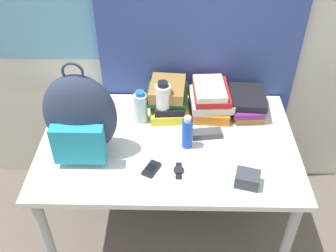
{
  "coord_description": "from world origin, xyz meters",
  "views": [
    {
      "loc": [
        0.03,
        -1.05,
        2.0
      ],
      "look_at": [
        0.0,
        0.4,
        0.8
      ],
      "focal_mm": 42.0,
      "sensor_mm": 36.0,
      "label": 1
    }
  ],
  "objects_px": {
    "book_stack_left": "(168,99)",
    "book_stack_center": "(211,99)",
    "sunglasses_case": "(207,134)",
    "backpack": "(80,118)",
    "book_stack_right": "(246,103)",
    "sports_bottle": "(163,103)",
    "cell_phone": "(151,169)",
    "sunscreen_bottle": "(187,133)",
    "water_bottle": "(141,107)",
    "wristwatch": "(179,170)",
    "camera_pouch": "(247,179)"
  },
  "relations": [
    {
      "from": "book_stack_center",
      "to": "camera_pouch",
      "type": "xyz_separation_m",
      "value": [
        0.13,
        -0.53,
        -0.05
      ]
    },
    {
      "from": "sports_bottle",
      "to": "backpack",
      "type": "bearing_deg",
      "value": -145.74
    },
    {
      "from": "water_bottle",
      "to": "sunscreen_bottle",
      "type": "xyz_separation_m",
      "value": [
        0.24,
        -0.2,
        -0.0
      ]
    },
    {
      "from": "sunscreen_bottle",
      "to": "camera_pouch",
      "type": "bearing_deg",
      "value": -43.27
    },
    {
      "from": "sports_bottle",
      "to": "cell_phone",
      "type": "bearing_deg",
      "value": -96.7
    },
    {
      "from": "cell_phone",
      "to": "wristwatch",
      "type": "distance_m",
      "value": 0.13
    },
    {
      "from": "book_stack_center",
      "to": "sunglasses_case",
      "type": "distance_m",
      "value": 0.22
    },
    {
      "from": "book_stack_right",
      "to": "cell_phone",
      "type": "bearing_deg",
      "value": -137.04
    },
    {
      "from": "book_stack_center",
      "to": "sunglasses_case",
      "type": "height_order",
      "value": "book_stack_center"
    },
    {
      "from": "backpack",
      "to": "book_stack_center",
      "type": "bearing_deg",
      "value": 28.04
    },
    {
      "from": "backpack",
      "to": "book_stack_right",
      "type": "relative_size",
      "value": 1.86
    },
    {
      "from": "cell_phone",
      "to": "sunglasses_case",
      "type": "relative_size",
      "value": 0.71
    },
    {
      "from": "sunscreen_bottle",
      "to": "wristwatch",
      "type": "relative_size",
      "value": 1.72
    },
    {
      "from": "book_stack_right",
      "to": "wristwatch",
      "type": "height_order",
      "value": "book_stack_right"
    },
    {
      "from": "water_bottle",
      "to": "backpack",
      "type": "bearing_deg",
      "value": -135.39
    },
    {
      "from": "book_stack_center",
      "to": "wristwatch",
      "type": "bearing_deg",
      "value": -110.61
    },
    {
      "from": "book_stack_center",
      "to": "sunscreen_bottle",
      "type": "relative_size",
      "value": 1.56
    },
    {
      "from": "book_stack_right",
      "to": "water_bottle",
      "type": "relative_size",
      "value": 1.44
    },
    {
      "from": "book_stack_left",
      "to": "sunglasses_case",
      "type": "bearing_deg",
      "value": -46.87
    },
    {
      "from": "backpack",
      "to": "wristwatch",
      "type": "xyz_separation_m",
      "value": [
        0.45,
        -0.13,
        -0.2
      ]
    },
    {
      "from": "book_stack_right",
      "to": "sports_bottle",
      "type": "height_order",
      "value": "sports_bottle"
    },
    {
      "from": "book_stack_right",
      "to": "sunscreen_bottle",
      "type": "bearing_deg",
      "value": -138.53
    },
    {
      "from": "book_stack_right",
      "to": "cell_phone",
      "type": "height_order",
      "value": "book_stack_right"
    },
    {
      "from": "book_stack_left",
      "to": "book_stack_right",
      "type": "xyz_separation_m",
      "value": [
        0.42,
        0.0,
        -0.03
      ]
    },
    {
      "from": "wristwatch",
      "to": "camera_pouch",
      "type": "bearing_deg",
      "value": -13.43
    },
    {
      "from": "book_stack_center",
      "to": "book_stack_right",
      "type": "xyz_separation_m",
      "value": [
        0.19,
        0.0,
        -0.02
      ]
    },
    {
      "from": "sunglasses_case",
      "to": "wristwatch",
      "type": "relative_size",
      "value": 1.49
    },
    {
      "from": "cell_phone",
      "to": "book_stack_right",
      "type": "bearing_deg",
      "value": 42.96
    },
    {
      "from": "book_stack_left",
      "to": "sunglasses_case",
      "type": "height_order",
      "value": "book_stack_left"
    },
    {
      "from": "water_bottle",
      "to": "sunscreen_bottle",
      "type": "distance_m",
      "value": 0.31
    },
    {
      "from": "cell_phone",
      "to": "camera_pouch",
      "type": "relative_size",
      "value": 0.9
    },
    {
      "from": "book_stack_right",
      "to": "sunglasses_case",
      "type": "distance_m",
      "value": 0.31
    },
    {
      "from": "sunscreen_bottle",
      "to": "book_stack_left",
      "type": "bearing_deg",
      "value": 108.92
    },
    {
      "from": "book_stack_center",
      "to": "cell_phone",
      "type": "distance_m",
      "value": 0.55
    },
    {
      "from": "camera_pouch",
      "to": "book_stack_center",
      "type": "bearing_deg",
      "value": 103.73
    },
    {
      "from": "sunscreen_bottle",
      "to": "cell_phone",
      "type": "distance_m",
      "value": 0.25
    },
    {
      "from": "sports_bottle",
      "to": "cell_phone",
      "type": "distance_m",
      "value": 0.39
    },
    {
      "from": "backpack",
      "to": "camera_pouch",
      "type": "xyz_separation_m",
      "value": [
        0.75,
        -0.2,
        -0.17
      ]
    },
    {
      "from": "sports_bottle",
      "to": "cell_phone",
      "type": "xyz_separation_m",
      "value": [
        -0.04,
        -0.37,
        -0.1
      ]
    },
    {
      "from": "book_stack_right",
      "to": "sports_bottle",
      "type": "distance_m",
      "value": 0.46
    },
    {
      "from": "water_bottle",
      "to": "sunglasses_case",
      "type": "bearing_deg",
      "value": -20.71
    },
    {
      "from": "book_stack_left",
      "to": "sunscreen_bottle",
      "type": "xyz_separation_m",
      "value": [
        0.1,
        -0.28,
        0.0
      ]
    },
    {
      "from": "book_stack_center",
      "to": "cell_phone",
      "type": "height_order",
      "value": "book_stack_center"
    },
    {
      "from": "sunglasses_case",
      "to": "sports_bottle",
      "type": "bearing_deg",
      "value": 149.55
    },
    {
      "from": "water_bottle",
      "to": "wristwatch",
      "type": "height_order",
      "value": "water_bottle"
    },
    {
      "from": "book_stack_left",
      "to": "book_stack_center",
      "type": "bearing_deg",
      "value": 0.01
    },
    {
      "from": "sunglasses_case",
      "to": "water_bottle",
      "type": "bearing_deg",
      "value": 159.29
    },
    {
      "from": "water_bottle",
      "to": "sunscreen_bottle",
      "type": "height_order",
      "value": "water_bottle"
    },
    {
      "from": "backpack",
      "to": "book_stack_center",
      "type": "height_order",
      "value": "backpack"
    },
    {
      "from": "water_bottle",
      "to": "camera_pouch",
      "type": "bearing_deg",
      "value": -41.73
    }
  ]
}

